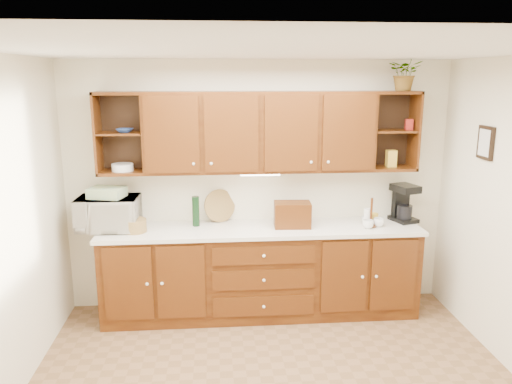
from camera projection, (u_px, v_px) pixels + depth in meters
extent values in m
plane|color=white|center=(282.00, 50.00, 3.28)|extent=(4.00, 4.00, 0.00)
plane|color=#F0E8CA|center=(258.00, 186.00, 5.27)|extent=(4.00, 0.00, 4.00)
cube|color=#361506|center=(261.00, 272.00, 5.17)|extent=(3.20, 0.60, 0.90)
cube|color=silver|center=(261.00, 229.00, 5.06)|extent=(3.24, 0.64, 0.04)
cube|color=#361506|center=(260.00, 132.00, 4.98)|extent=(2.30, 0.33, 0.80)
cube|color=black|center=(123.00, 132.00, 5.02)|extent=(0.45, 0.02, 0.80)
cube|color=black|center=(389.00, 129.00, 5.24)|extent=(0.45, 0.02, 0.80)
cube|color=#361506|center=(120.00, 133.00, 4.87)|extent=(0.43, 0.30, 0.02)
cube|color=#361506|center=(394.00, 131.00, 5.09)|extent=(0.43, 0.30, 0.02)
cube|color=#361506|center=(396.00, 92.00, 5.00)|extent=(0.45, 0.33, 0.03)
cube|color=white|center=(260.00, 174.00, 5.03)|extent=(0.40, 0.05, 0.02)
cube|color=black|center=(486.00, 143.00, 4.48)|extent=(0.03, 0.24, 0.30)
cylinder|color=olive|center=(135.00, 226.00, 4.89)|extent=(0.22, 0.22, 0.13)
imported|color=beige|center=(108.00, 213.00, 4.95)|extent=(0.61, 0.42, 0.33)
cube|color=#EBE76E|center=(107.00, 193.00, 4.90)|extent=(0.38, 0.32, 0.10)
cylinder|color=black|center=(196.00, 211.00, 5.07)|extent=(0.09, 0.09, 0.31)
cylinder|color=olive|center=(220.00, 221.00, 5.26)|extent=(0.35, 0.22, 0.34)
cube|color=#361506|center=(292.00, 215.00, 5.05)|extent=(0.38, 0.25, 0.25)
cylinder|color=#361506|center=(371.00, 212.00, 5.05)|extent=(0.02, 0.02, 0.30)
cylinder|color=#361506|center=(371.00, 226.00, 5.08)|extent=(0.12, 0.12, 0.02)
imported|color=white|center=(379.00, 222.00, 5.07)|extent=(0.12, 0.12, 0.09)
imported|color=white|center=(366.00, 220.00, 5.14)|extent=(0.12, 0.12, 0.09)
imported|color=white|center=(368.00, 224.00, 5.01)|extent=(0.12, 0.12, 0.09)
cylinder|color=maroon|center=(299.00, 218.00, 5.15)|extent=(0.14, 0.14, 0.14)
cylinder|color=white|center=(367.00, 217.00, 5.10)|extent=(0.10, 0.10, 0.18)
cylinder|color=gold|center=(374.00, 218.00, 5.20)|extent=(0.12, 0.12, 0.10)
cube|color=black|center=(403.00, 219.00, 5.27)|extent=(0.28, 0.32, 0.04)
cube|color=black|center=(401.00, 201.00, 5.33)|extent=(0.20, 0.12, 0.33)
cube|color=black|center=(405.00, 188.00, 5.19)|extent=(0.28, 0.32, 0.07)
cylinder|color=black|center=(404.00, 212.00, 5.23)|extent=(0.20, 0.20, 0.15)
imported|color=navy|center=(125.00, 130.00, 4.84)|extent=(0.20, 0.20, 0.04)
cylinder|color=white|center=(123.00, 167.00, 4.93)|extent=(0.26, 0.26, 0.07)
cube|color=gold|center=(391.00, 159.00, 5.14)|extent=(0.10, 0.08, 0.17)
cube|color=maroon|center=(409.00, 125.00, 5.06)|extent=(0.08, 0.07, 0.11)
imported|color=#999999|center=(406.00, 73.00, 4.91)|extent=(0.41, 0.39, 0.36)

